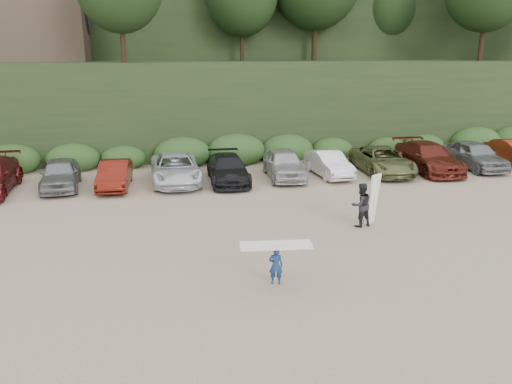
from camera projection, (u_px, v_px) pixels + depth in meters
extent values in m
plane|color=tan|center=(271.00, 252.00, 17.06)|extent=(120.00, 120.00, 0.00)
cube|color=black|center=(203.00, 103.00, 37.01)|extent=(80.00, 14.00, 6.00)
cube|color=black|center=(185.00, 39.00, 52.65)|extent=(90.00, 30.00, 16.00)
cube|color=#2B491E|center=(208.00, 154.00, 30.47)|extent=(46.20, 2.00, 1.20)
cube|color=brown|center=(29.00, 32.00, 35.23)|extent=(8.00, 6.00, 4.00)
imported|color=slate|center=(60.00, 174.00, 24.87)|extent=(2.06, 4.50, 1.49)
imported|color=#5F160E|center=(115.00, 175.00, 25.00)|extent=(1.64, 4.18, 1.36)
imported|color=silver|center=(176.00, 169.00, 26.00)|extent=(2.55, 5.39, 1.49)
imported|color=black|center=(228.00, 169.00, 26.11)|extent=(2.13, 4.94, 1.42)
imported|color=#ADACB1|center=(284.00, 164.00, 26.95)|extent=(2.18, 4.76, 1.58)
imported|color=white|center=(329.00, 164.00, 27.43)|extent=(1.73, 4.24, 1.37)
imported|color=#60643A|center=(382.00, 160.00, 28.06)|extent=(2.64, 5.35, 1.46)
imported|color=#5D1D15|center=(428.00, 157.00, 28.51)|extent=(2.41, 5.64, 1.62)
imported|color=slate|center=(475.00, 155.00, 29.17)|extent=(2.02, 4.80, 1.62)
imported|color=navy|center=(276.00, 266.00, 14.55)|extent=(0.47, 0.37, 1.14)
cube|color=white|center=(276.00, 245.00, 14.38)|extent=(2.14, 0.81, 0.08)
imported|color=black|center=(361.00, 205.00, 19.36)|extent=(0.97, 0.83, 1.74)
cube|color=white|center=(373.00, 199.00, 19.54)|extent=(0.64, 0.56, 2.05)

